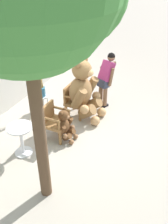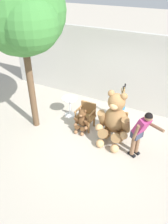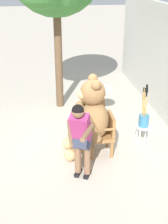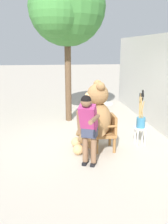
# 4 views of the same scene
# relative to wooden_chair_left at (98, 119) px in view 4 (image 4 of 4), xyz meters

# --- Properties ---
(ground_plane) EXTENTS (60.00, 60.00, 0.00)m
(ground_plane) POSITION_rel_wooden_chair_left_xyz_m (0.54, -0.49, -0.46)
(ground_plane) COLOR #B2A899
(wooden_chair_left) EXTENTS (0.57, 0.53, 0.86)m
(wooden_chair_left) POSITION_rel_wooden_chair_left_xyz_m (0.00, 0.00, 0.00)
(wooden_chair_left) COLOR olive
(wooden_chair_left) RESTS_ON ground
(wooden_chair_right) EXTENTS (0.56, 0.52, 0.86)m
(wooden_chair_right) POSITION_rel_wooden_chair_left_xyz_m (1.08, 0.00, 0.00)
(wooden_chair_right) COLOR olive
(wooden_chair_right) RESTS_ON ground
(teddy_bear_large) EXTENTS (1.01, 0.94, 1.68)m
(teddy_bear_large) POSITION_rel_wooden_chair_left_xyz_m (1.08, -0.27, 0.36)
(teddy_bear_large) COLOR olive
(teddy_bear_large) RESTS_ON ground
(teddy_bear_small) EXTENTS (0.50, 0.47, 0.83)m
(teddy_bear_small) POSITION_rel_wooden_chair_left_xyz_m (0.00, -0.29, -0.06)
(teddy_bear_small) COLOR brown
(teddy_bear_small) RESTS_ON ground
(person_visitor) EXTENTS (0.84, 0.48, 1.55)m
(person_visitor) POSITION_rel_wooden_chair_left_xyz_m (1.93, -0.57, 0.45)
(person_visitor) COLOR black
(person_visitor) RESTS_ON ground
(white_stool) EXTENTS (0.34, 0.34, 0.46)m
(white_stool) POSITION_rel_wooden_chair_left_xyz_m (0.90, 0.92, -0.11)
(white_stool) COLOR silver
(white_stool) RESTS_ON ground
(brush_bucket) EXTENTS (0.22, 0.22, 0.96)m
(brush_bucket) POSITION_rel_wooden_chair_left_xyz_m (0.90, 0.92, 0.21)
(brush_bucket) COLOR teal
(brush_bucket) RESTS_ON white_stool
(round_side_table) EXTENTS (0.56, 0.56, 0.72)m
(round_side_table) POSITION_rel_wooden_chair_left_xyz_m (-0.83, 0.34, -0.01)
(round_side_table) COLOR silver
(round_side_table) RESTS_ON ground
(patio_tree) EXTENTS (2.50, 2.38, 4.81)m
(patio_tree) POSITION_rel_wooden_chair_left_xyz_m (-1.44, -0.78, 3.10)
(patio_tree) COLOR brown
(patio_tree) RESTS_ON ground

